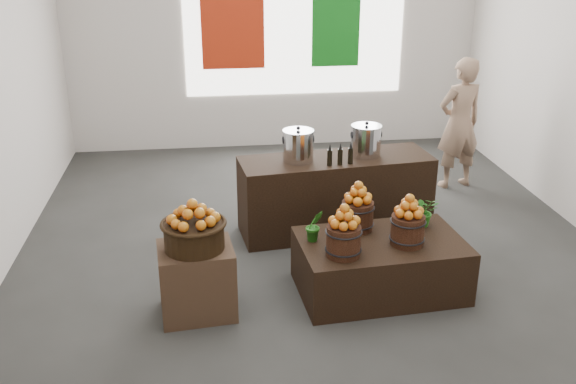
{
  "coord_description": "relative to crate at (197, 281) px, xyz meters",
  "views": [
    {
      "loc": [
        -1.0,
        -5.91,
        3.05
      ],
      "look_at": [
        -0.3,
        -0.4,
        0.79
      ],
      "focal_mm": 40.0,
      "sensor_mm": 36.0,
      "label": 1
    }
  ],
  "objects": [
    {
      "name": "deco_green_right",
      "position": [
        2.07,
        4.57,
        1.39
      ],
      "size": [
        0.7,
        0.04,
        1.0
      ],
      "primitive_type": "cube",
      "color": "#106917",
      "rests_on": "back_wall"
    },
    {
      "name": "apple_bucket_front_left",
      "position": [
        1.24,
        -0.07,
        0.33
      ],
      "size": [
        0.29,
        0.29,
        0.27
      ],
      "primitive_type": "cylinder",
      "color": "#37190F",
      "rests_on": "display_table"
    },
    {
      "name": "stock_pot_left",
      "position": [
        1.07,
        1.44,
        0.68
      ],
      "size": [
        0.32,
        0.32,
        0.32
      ],
      "primitive_type": "cylinder",
      "color": "silver",
      "rests_on": "counter"
    },
    {
      "name": "herb_garnish_left",
      "position": [
        1.04,
        0.24,
        0.34
      ],
      "size": [
        0.19,
        0.16,
        0.29
      ],
      "primitive_type": "imported",
      "rotation": [
        0.0,
        0.0,
        0.24
      ],
      "color": "#1B5A13",
      "rests_on": "display_table"
    },
    {
      "name": "apples_in_bucket_front_right",
      "position": [
        1.84,
        0.07,
        0.56
      ],
      "size": [
        0.22,
        0.22,
        0.2
      ],
      "primitive_type": null,
      "color": "#910704",
      "rests_on": "apple_bucket_front_right"
    },
    {
      "name": "deco_red_left",
      "position": [
        0.57,
        4.57,
        1.59
      ],
      "size": [
        0.9,
        0.04,
        1.4
      ],
      "primitive_type": "cube",
      "color": "#AC250D",
      "rests_on": "back_wall"
    },
    {
      "name": "apples_in_bucket_rear",
      "position": [
        1.47,
        0.42,
        0.56
      ],
      "size": [
        0.22,
        0.22,
        0.2
      ],
      "primitive_type": null,
      "color": "#910704",
      "rests_on": "apple_bucket_rear"
    },
    {
      "name": "shopper",
      "position": [
        3.27,
        2.6,
        0.52
      ],
      "size": [
        0.68,
        0.52,
        1.66
      ],
      "primitive_type": "imported",
      "rotation": [
        0.0,
        0.0,
        3.37
      ],
      "color": "#917058",
      "rests_on": "ground"
    },
    {
      "name": "apples_in_basket",
      "position": [
        0.0,
        0.0,
        0.64
      ],
      "size": [
        0.39,
        0.39,
        0.21
      ],
      "primitive_type": null,
      "color": "#910704",
      "rests_on": "wicker_basket"
    },
    {
      "name": "back_wall",
      "position": [
        1.17,
        4.6,
        1.69
      ],
      "size": [
        6.0,
        0.04,
        4.0
      ],
      "primitive_type": "cube",
      "color": "beige",
      "rests_on": "ground"
    },
    {
      "name": "back_opening",
      "position": [
        1.47,
        4.58,
        1.69
      ],
      "size": [
        3.2,
        0.02,
        2.4
      ],
      "primitive_type": "cube",
      "color": "white",
      "rests_on": "back_wall"
    },
    {
      "name": "counter",
      "position": [
        1.48,
        1.48,
        0.11
      ],
      "size": [
        2.1,
        0.88,
        0.83
      ],
      "primitive_type": "cube",
      "rotation": [
        0.0,
        0.0,
        0.11
      ],
      "color": "black",
      "rests_on": "ground"
    },
    {
      "name": "ground",
      "position": [
        1.17,
        1.1,
        -0.31
      ],
      "size": [
        7.0,
        7.0,
        0.0
      ],
      "primitive_type": "plane",
      "color": "#323330",
      "rests_on": "ground"
    },
    {
      "name": "display_table",
      "position": [
        1.64,
        0.17,
        -0.06
      ],
      "size": [
        1.53,
        1.01,
        0.51
      ],
      "primitive_type": "cube",
      "rotation": [
        0.0,
        0.0,
        0.08
      ],
      "color": "black",
      "rests_on": "ground"
    },
    {
      "name": "crate",
      "position": [
        0.0,
        0.0,
        0.0
      ],
      "size": [
        0.67,
        0.57,
        0.62
      ],
      "primitive_type": "cube",
      "rotation": [
        0.0,
        0.0,
        0.1
      ],
      "color": "#462D21",
      "rests_on": "ground"
    },
    {
      "name": "wicker_basket",
      "position": [
        0.0,
        0.0,
        0.42
      ],
      "size": [
        0.5,
        0.5,
        0.23
      ],
      "primitive_type": "cylinder",
      "color": "black",
      "rests_on": "crate"
    },
    {
      "name": "apple_bucket_rear",
      "position": [
        1.47,
        0.42,
        0.33
      ],
      "size": [
        0.29,
        0.29,
        0.27
      ],
      "primitive_type": "cylinder",
      "color": "#37190F",
      "rests_on": "display_table"
    },
    {
      "name": "oil_cruets",
      "position": [
        1.51,
        1.28,
        0.64
      ],
      "size": [
        0.23,
        0.08,
        0.23
      ],
      "primitive_type": null,
      "rotation": [
        0.0,
        0.0,
        0.11
      ],
      "color": "black",
      "rests_on": "counter"
    },
    {
      "name": "apples_in_bucket_front_left",
      "position": [
        1.24,
        -0.07,
        0.56
      ],
      "size": [
        0.22,
        0.22,
        0.2
      ],
      "primitive_type": null,
      "color": "#910704",
      "rests_on": "apple_bucket_front_left"
    },
    {
      "name": "stock_pot_center",
      "position": [
        1.81,
        1.52,
        0.68
      ],
      "size": [
        0.32,
        0.32,
        0.32
      ],
      "primitive_type": "cylinder",
      "color": "silver",
      "rests_on": "counter"
    },
    {
      "name": "herb_garnish_right",
      "position": [
        2.1,
        0.42,
        0.34
      ],
      "size": [
        0.27,
        0.24,
        0.3
      ],
      "primitive_type": "imported",
      "rotation": [
        0.0,
        0.0,
        -0.02
      ],
      "color": "#1B5A13",
      "rests_on": "display_table"
    },
    {
      "name": "apple_bucket_front_right",
      "position": [
        1.84,
        0.07,
        0.33
      ],
      "size": [
        0.29,
        0.29,
        0.27
      ],
      "primitive_type": "cylinder",
      "color": "#37190F",
      "rests_on": "display_table"
    }
  ]
}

